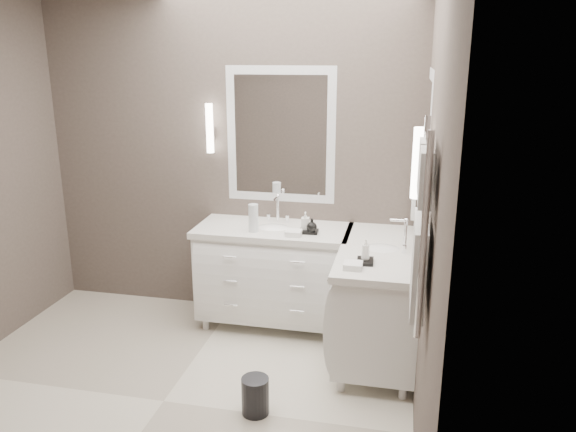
% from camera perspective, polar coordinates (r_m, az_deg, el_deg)
% --- Properties ---
extents(floor, '(3.20, 3.00, 0.01)m').
position_cam_1_polar(floor, '(3.95, -12.52, -17.94)').
color(floor, silver).
rests_on(floor, ground).
extents(wall_back, '(3.20, 0.01, 2.70)m').
position_cam_1_polar(wall_back, '(4.76, -6.04, 5.94)').
color(wall_back, '#4F443F').
rests_on(wall_back, floor).
extents(wall_right, '(0.01, 3.00, 2.70)m').
position_cam_1_polar(wall_right, '(3.06, 14.23, -0.20)').
color(wall_right, '#4F443F').
rests_on(wall_right, floor).
extents(vanity_back, '(1.24, 0.59, 0.97)m').
position_cam_1_polar(vanity_back, '(4.62, -1.46, -5.48)').
color(vanity_back, white).
rests_on(vanity_back, floor).
extents(vanity_right, '(0.59, 1.24, 0.97)m').
position_cam_1_polar(vanity_right, '(4.21, 9.25, -7.93)').
color(vanity_right, white).
rests_on(vanity_right, floor).
extents(mirror_back, '(0.90, 0.02, 1.10)m').
position_cam_1_polar(mirror_back, '(4.59, -0.78, 8.18)').
color(mirror_back, white).
rests_on(mirror_back, wall_back).
extents(mirror_right, '(0.02, 0.90, 1.10)m').
position_cam_1_polar(mirror_right, '(3.80, 13.86, 6.04)').
color(mirror_right, white).
rests_on(mirror_right, wall_right).
extents(sconce_back, '(0.06, 0.06, 0.40)m').
position_cam_1_polar(sconce_back, '(4.69, -7.96, 8.72)').
color(sconce_back, white).
rests_on(sconce_back, wall_back).
extents(sconce_right, '(0.06, 0.06, 0.40)m').
position_cam_1_polar(sconce_right, '(3.22, 13.00, 5.11)').
color(sconce_right, white).
rests_on(sconce_right, wall_right).
extents(towel_bar_corner, '(0.03, 0.22, 0.30)m').
position_cam_1_polar(towel_bar_corner, '(4.44, 12.66, 1.79)').
color(towel_bar_corner, white).
rests_on(towel_bar_corner, wall_right).
extents(towel_ladder, '(0.06, 0.58, 0.90)m').
position_cam_1_polar(towel_ladder, '(2.67, 13.35, -1.62)').
color(towel_ladder, white).
rests_on(towel_ladder, wall_right).
extents(waste_bin, '(0.22, 0.22, 0.24)m').
position_cam_1_polar(waste_bin, '(3.70, -3.34, -17.76)').
color(waste_bin, black).
rests_on(waste_bin, floor).
extents(amenity_tray_back, '(0.15, 0.12, 0.02)m').
position_cam_1_polar(amenity_tray_back, '(4.36, 2.10, -1.57)').
color(amenity_tray_back, black).
rests_on(amenity_tray_back, vanity_back).
extents(amenity_tray_right, '(0.11, 0.15, 0.02)m').
position_cam_1_polar(amenity_tray_right, '(3.77, 7.85, -4.57)').
color(amenity_tray_right, black).
rests_on(amenity_tray_right, vanity_right).
extents(water_bottle, '(0.08, 0.08, 0.22)m').
position_cam_1_polar(water_bottle, '(4.37, -3.54, -0.20)').
color(water_bottle, silver).
rests_on(water_bottle, vanity_back).
extents(soap_bottle_a, '(0.07, 0.07, 0.14)m').
position_cam_1_polar(soap_bottle_a, '(4.36, 1.77, -0.47)').
color(soap_bottle_a, white).
rests_on(soap_bottle_a, amenity_tray_back).
extents(soap_bottle_b, '(0.11, 0.11, 0.10)m').
position_cam_1_polar(soap_bottle_b, '(4.31, 2.43, -0.91)').
color(soap_bottle_b, black).
rests_on(soap_bottle_b, amenity_tray_back).
extents(soap_bottle_c, '(0.07, 0.07, 0.14)m').
position_cam_1_polar(soap_bottle_c, '(3.75, 7.90, -3.38)').
color(soap_bottle_c, white).
rests_on(soap_bottle_c, amenity_tray_right).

